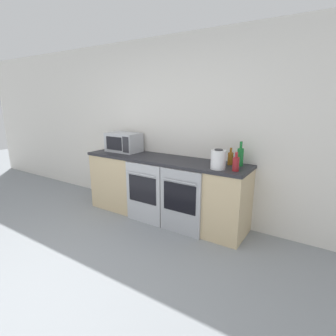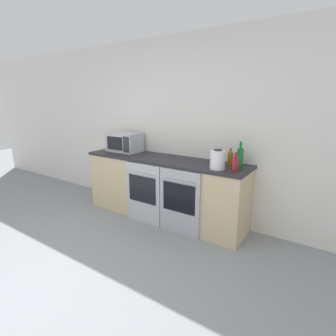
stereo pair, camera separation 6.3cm
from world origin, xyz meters
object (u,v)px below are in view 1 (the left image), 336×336
Objects in this scene: bottle_amber at (230,158)px; bottle_red at (236,164)px; oven_right at (180,202)px; kettle at (218,159)px; oven_left at (143,193)px; bottle_green at (240,156)px; microwave at (124,142)px.

bottle_red is at bearing -58.74° from bottle_amber.
oven_right is 3.62× the size of kettle.
bottle_red is 1.02× the size of bottle_amber.
oven_left is 2.81× the size of bottle_green.
microwave reaches higher than kettle.
bottle_amber is at bearing 121.26° from bottle_red.
bottle_amber reaches higher than oven_right.
bottle_amber is at bearing 80.38° from kettle.
bottle_red is 0.21m from kettle.
bottle_amber is at bearing 1.93° from microwave.
microwave is 1.72m from kettle.
bottle_red reaches higher than oven_right.
bottle_red is at bearing 6.34° from kettle.
microwave is at bearing 150.42° from oven_left.
kettle is (1.71, -0.23, -0.03)m from microwave.
oven_right is 3.96× the size of bottle_amber.
oven_right is 0.87m from bottle_red.
bottle_red is (1.24, 0.18, 0.56)m from oven_left.
bottle_amber reaches higher than oven_left.
kettle reaches higher than bottle_amber.
microwave is 1.88m from bottle_green.
oven_right is at bearing -143.29° from bottle_green.
oven_left is at bearing 180.00° from oven_right.
bottle_amber is (1.08, 0.44, 0.56)m from oven_left.
oven_right is at bearing -160.41° from kettle.
kettle is at bearing 19.59° from oven_right.
bottle_red reaches higher than oven_left.
kettle is at bearing -119.96° from bottle_green.
kettle is (-0.05, -0.29, 0.03)m from bottle_amber.
kettle is at bearing -173.66° from bottle_red.
bottle_green reaches higher than bottle_amber.
bottle_red reaches higher than bottle_amber.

